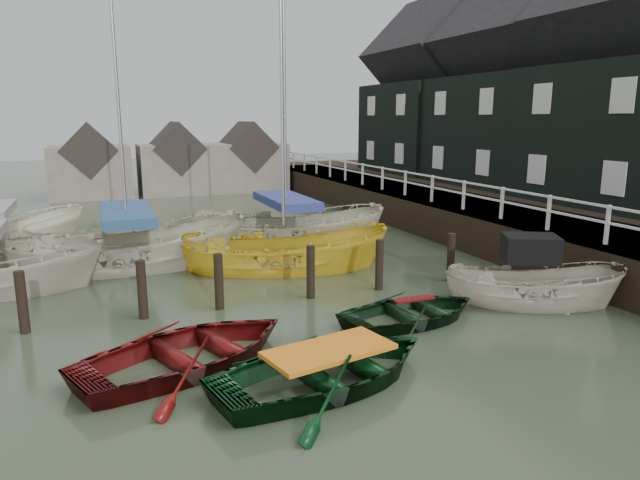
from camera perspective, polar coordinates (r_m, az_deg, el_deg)
name	(u,v)px	position (r m, az deg, el deg)	size (l,w,h in m)	color
ground	(308,346)	(11.97, -1.21, -10.58)	(120.00, 120.00, 0.00)	#2B3522
pier	(435,212)	(24.63, 11.40, 2.77)	(3.04, 32.00, 2.70)	black
land_strip	(537,220)	(28.11, 20.84, 1.88)	(14.00, 38.00, 1.50)	black
quay_houses	(570,92)	(26.78, 23.74, 13.42)	(6.52, 28.14, 10.01)	black
mooring_pilings	(223,289)	(14.23, -9.71, -4.87)	(13.72, 0.22, 1.80)	black
far_sheds	(174,163)	(36.75, -14.42, 7.46)	(14.00, 4.08, 4.39)	#665B51
rowboat_red	(191,366)	(11.34, -12.76, -12.23)	(3.12, 4.36, 0.90)	#500B0B
rowboat_green	(329,384)	(10.41, 0.91, -14.23)	(3.09, 4.32, 0.90)	black
rowboat_dkgreen	(413,321)	(13.52, 9.28, -8.01)	(2.55, 3.57, 0.74)	black
motorboat	(532,302)	(15.35, 20.40, -5.80)	(4.61, 3.52, 2.60)	beige
sailboat_b	(130,265)	(19.01, -18.48, -2.39)	(7.53, 3.13, 11.44)	beige
sailboat_c	(284,268)	(17.90, -3.61, -2.81)	(6.94, 4.25, 10.86)	gold
sailboat_d	(286,243)	(21.23, -3.38, -0.28)	(7.67, 5.29, 12.60)	beige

